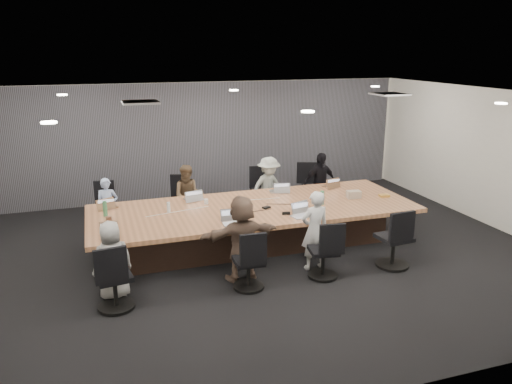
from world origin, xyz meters
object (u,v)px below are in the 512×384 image
object	(u,v)px
laptop_6	(302,216)
person_6	(315,230)
chair_5	(248,266)
laptop_4	(110,237)
chair_6	(323,255)
snack_packet	(384,196)
person_0	(108,207)
stapler	(286,213)
person_3	(320,183)
laptop_3	(331,186)
person_5	(242,238)
mug_brown	(109,220)
person_2	(269,188)
chair_0	(108,212)
chair_1	(186,204)
laptop_1	(194,199)
bottle_green_right	(322,198)
chair_2	(263,194)
chair_7	(394,242)
conference_table	(254,224)
bottle_green_left	(105,209)
laptop_2	(278,191)
canvas_bag	(354,194)
laptop_5	(232,224)
bottle_clear	(169,208)
chair_3	(313,190)
laptop_0	(108,207)
person_1	(189,196)
chair_4	(115,282)

from	to	relation	value
laptop_6	person_6	bearing A→B (deg)	-103.18
chair_5	laptop_4	size ratio (longest dim) A/B	2.65
chair_6	snack_packet	size ratio (longest dim) A/B	3.89
person_0	stapler	size ratio (longest dim) A/B	8.18
person_3	laptop_3	world-z (taller)	person_3
person_5	mug_brown	distance (m)	2.33
person_2	laptop_4	distance (m)	4.02
chair_0	chair_5	bearing A→B (deg)	126.99
chair_0	chair_1	distance (m)	1.61
laptop_1	bottle_green_right	size ratio (longest dim) A/B	1.35
person_6	snack_packet	distance (m)	2.34
person_3	stapler	world-z (taller)	person_3
chair_2	chair_7	distance (m)	3.59
conference_table	stapler	bearing A→B (deg)	-58.25
chair_6	laptop_6	world-z (taller)	same
chair_2	laptop_6	bearing A→B (deg)	90.36
laptop_1	bottle_green_left	world-z (taller)	bottle_green_left
laptop_2	canvas_bag	size ratio (longest dim) A/B	1.25
laptop_5	person_6	size ratio (longest dim) A/B	0.23
chair_1	bottle_clear	bearing A→B (deg)	89.04
chair_7	canvas_bag	size ratio (longest dim) A/B	3.27
person_3	snack_packet	world-z (taller)	person_3
laptop_3	person_6	distance (m)	2.55
conference_table	laptop_3	bearing A→B (deg)	22.01
chair_3	canvas_bag	world-z (taller)	canvas_bag
chair_7	person_5	bearing A→B (deg)	167.12
laptop_3	laptop_4	size ratio (longest dim) A/B	1.17
person_0	bottle_green_right	bearing A→B (deg)	-14.55
laptop_4	laptop_5	size ratio (longest dim) A/B	0.93
laptop_0	laptop_3	xyz separation A→B (m)	(4.57, 0.00, 0.00)
laptop_0	stapler	distance (m)	3.30
person_5	bottle_clear	size ratio (longest dim) A/B	7.09
conference_table	chair_0	xyz separation A→B (m)	(-2.59, 1.70, -0.03)
person_2	laptop_6	size ratio (longest dim) A/B	3.83
laptop_3	canvas_bag	size ratio (longest dim) A/B	1.24
laptop_0	person_1	bearing A→B (deg)	-175.89
chair_4	laptop_0	size ratio (longest dim) A/B	2.50
chair_5	person_0	world-z (taller)	person_0
person_2	laptop_4	size ratio (longest dim) A/B	4.76
laptop_6	person_0	bearing A→B (deg)	132.92
chair_4	bottle_clear	world-z (taller)	bottle_clear
chair_7	laptop_4	world-z (taller)	chair_7
person_3	chair_4	bearing A→B (deg)	-152.75
chair_7	mug_brown	xyz separation A→B (m)	(-4.52, 1.61, 0.36)
chair_6	person_2	xyz separation A→B (m)	(0.16, 3.05, 0.30)
laptop_2	person_6	bearing A→B (deg)	95.91
person_2	mug_brown	xyz separation A→B (m)	(-3.37, -1.44, 0.12)
mug_brown	laptop_3	bearing A→B (deg)	11.00
person_0	bottle_clear	bearing A→B (deg)	-41.62
laptop_1	laptop_6	world-z (taller)	same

